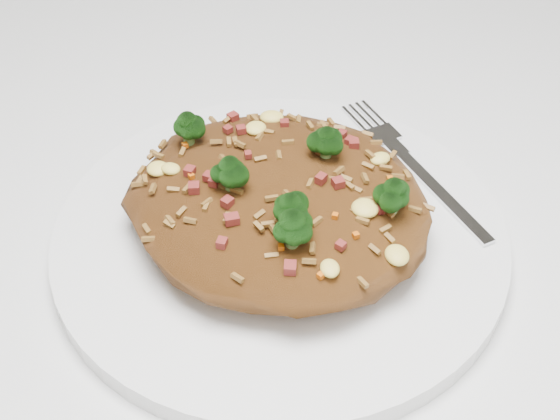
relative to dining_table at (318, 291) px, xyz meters
The scene contains 4 objects.
dining_table is the anchor object (origin of this frame).
plate 0.11m from the dining_table, 97.92° to the right, with size 0.28×0.28×0.01m, color white.
fried_rice 0.14m from the dining_table, 97.60° to the right, with size 0.18×0.17×0.06m.
fork 0.13m from the dining_table, 34.85° to the left, with size 0.14×0.11×0.00m.
Camera 1 is at (0.15, -0.36, 1.10)m, focal length 50.00 mm.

